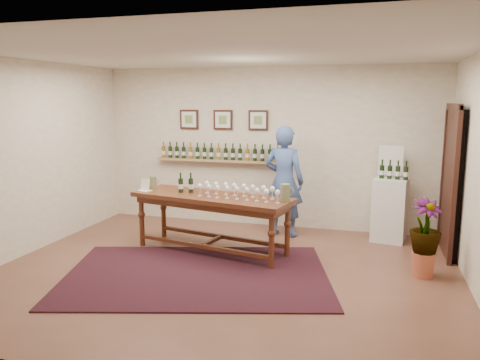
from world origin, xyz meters
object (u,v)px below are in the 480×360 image
(display_pedestal, at_px, (390,210))
(person, at_px, (284,181))
(tasting_table, at_px, (212,204))
(potted_plant, at_px, (425,238))

(display_pedestal, bearing_deg, person, -173.78)
(tasting_table, xyz_separation_m, display_pedestal, (2.54, 1.31, -0.22))
(person, bearing_deg, display_pedestal, -164.79)
(tasting_table, xyz_separation_m, potted_plant, (2.93, -0.22, -0.21))
(potted_plant, height_order, person, person)
(person, bearing_deg, potted_plant, 155.91)
(potted_plant, relative_size, person, 0.48)
(tasting_table, bearing_deg, potted_plant, 7.71)
(display_pedestal, relative_size, potted_plant, 1.15)
(display_pedestal, xyz_separation_m, potted_plant, (0.39, -1.53, 0.01))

